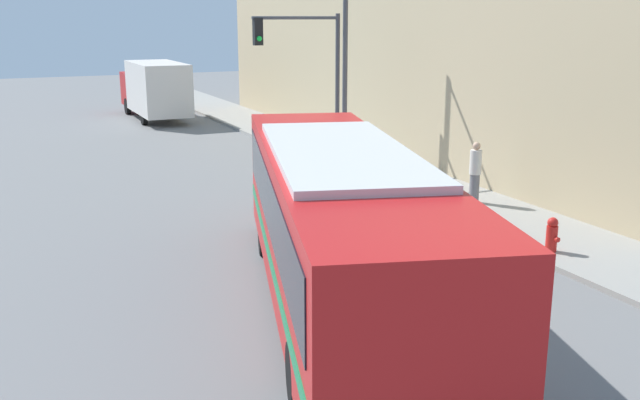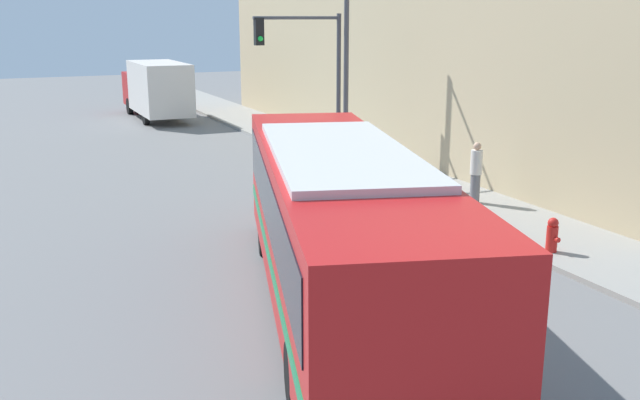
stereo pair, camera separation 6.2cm
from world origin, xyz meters
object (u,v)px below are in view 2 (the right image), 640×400
(fire_hydrant, at_px, (552,235))
(parking_meter, at_px, (372,151))
(city_bus, at_px, (339,220))
(delivery_truck, at_px, (156,88))
(traffic_light_pole, at_px, (310,62))
(street_lamp, at_px, (335,44))
(pedestrian_near_corner, at_px, (476,172))

(fire_hydrant, distance_m, parking_meter, 8.53)
(city_bus, relative_size, delivery_truck, 1.50)
(delivery_truck, height_order, traffic_light_pole, traffic_light_pole)
(city_bus, bearing_deg, fire_hydrant, 24.14)
(delivery_truck, height_order, fire_hydrant, delivery_truck)
(city_bus, distance_m, delivery_truck, 27.27)
(city_bus, distance_m, street_lamp, 13.27)
(traffic_light_pole, bearing_deg, street_lamp, -26.93)
(fire_hydrant, relative_size, street_lamp, 0.11)
(delivery_truck, bearing_deg, traffic_light_pole, -81.30)
(traffic_light_pole, height_order, parking_meter, traffic_light_pole)
(traffic_light_pole, bearing_deg, parking_meter, -71.28)
(pedestrian_near_corner, bearing_deg, delivery_truck, 101.22)
(delivery_truck, height_order, pedestrian_near_corner, delivery_truck)
(fire_hydrant, distance_m, street_lamp, 11.65)
(fire_hydrant, relative_size, parking_meter, 0.61)
(street_lamp, height_order, pedestrian_near_corner, street_lamp)
(city_bus, bearing_deg, pedestrian_near_corner, 53.31)
(fire_hydrant, xyz_separation_m, street_lamp, (-0.20, 10.98, 3.89))
(traffic_light_pole, bearing_deg, fire_hydrant, -85.13)
(delivery_truck, bearing_deg, fire_hydrant, -82.94)
(street_lamp, bearing_deg, fire_hydrant, -88.97)
(pedestrian_near_corner, bearing_deg, parking_meter, 104.87)
(street_lamp, distance_m, pedestrian_near_corner, 7.54)
(parking_meter, relative_size, pedestrian_near_corner, 0.75)
(traffic_light_pole, bearing_deg, city_bus, -111.62)
(fire_hydrant, bearing_deg, street_lamp, 91.03)
(city_bus, height_order, traffic_light_pole, traffic_light_pole)
(traffic_light_pole, xyz_separation_m, street_lamp, (0.77, -0.39, 0.64))
(city_bus, distance_m, fire_hydrant, 5.97)
(fire_hydrant, bearing_deg, city_bus, -172.42)
(fire_hydrant, relative_size, traffic_light_pole, 0.15)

